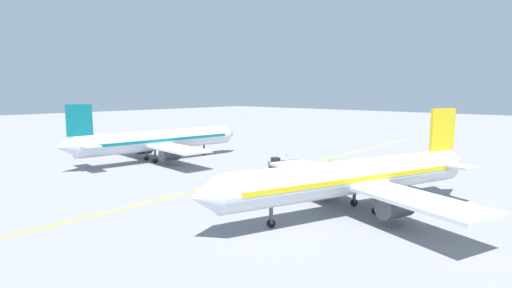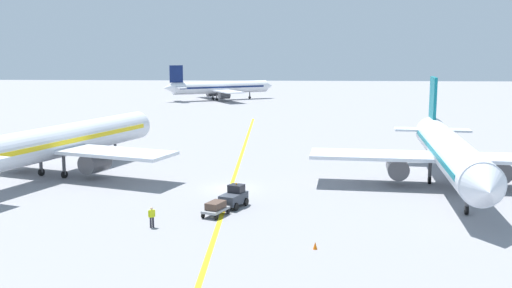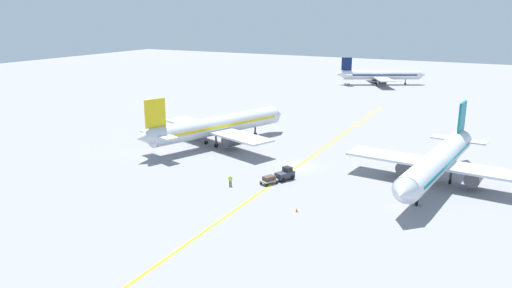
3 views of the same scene
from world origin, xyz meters
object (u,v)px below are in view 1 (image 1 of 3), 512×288
baggage_tug_dark (278,164)px  baggage_cart_trailing (295,163)px  airplane_at_gate (354,178)px  airplane_adjacent_stand (158,141)px  ground_crew_worker (331,163)px  traffic_cone_mid_apron (288,167)px  traffic_cone_near_nose (287,155)px

baggage_tug_dark → baggage_cart_trailing: size_ratio=1.14×
airplane_at_gate → baggage_tug_dark: bearing=-31.9°
airplane_adjacent_stand → ground_crew_worker: bearing=-150.6°
airplane_at_gate → baggage_tug_dark: airplane_at_gate is taller
baggage_cart_trailing → airplane_adjacent_stand: bearing=27.5°
ground_crew_worker → airplane_at_gate: bearing=127.1°
airplane_adjacent_stand → traffic_cone_mid_apron: size_ratio=64.63×
traffic_cone_near_nose → airplane_adjacent_stand: bearing=54.0°
airplane_at_gate → baggage_cart_trailing: size_ratio=11.73×
airplane_at_gate → baggage_cart_trailing: airplane_at_gate is taller
airplane_at_gate → baggage_tug_dark: 24.47m
airplane_at_gate → traffic_cone_mid_apron: airplane_at_gate is taller
baggage_tug_dark → ground_crew_worker: size_ratio=1.99×
baggage_tug_dark → airplane_adjacent_stand: bearing=22.2°
airplane_at_gate → baggage_cart_trailing: bearing=-39.4°
airplane_adjacent_stand → baggage_cart_trailing: 25.36m
baggage_cart_trailing → traffic_cone_near_nose: 11.40m
airplane_adjacent_stand → ground_crew_worker: airplane_adjacent_stand is taller
baggage_tug_dark → traffic_cone_near_nose: bearing=-58.5°
ground_crew_worker → traffic_cone_mid_apron: ground_crew_worker is taller
ground_crew_worker → traffic_cone_near_nose: bearing=-19.4°
traffic_cone_mid_apron → airplane_at_gate: bearing=143.8°
airplane_adjacent_stand → traffic_cone_near_nose: airplane_adjacent_stand is taller
baggage_tug_dark → traffic_cone_mid_apron: size_ratio=6.09×
airplane_at_gate → ground_crew_worker: size_ratio=20.52×
airplane_at_gate → ground_crew_worker: (14.70, -19.46, -2.80)m
airplane_at_gate → traffic_cone_near_nose: bearing=-41.1°
traffic_cone_mid_apron → baggage_cart_trailing: bearing=-107.7°
airplane_adjacent_stand → traffic_cone_mid_apron: (-21.89, -10.19, -3.43)m
baggage_tug_dark → traffic_cone_near_nose: baggage_tug_dark is taller
airplane_adjacent_stand → baggage_tug_dark: bearing=-157.8°
baggage_tug_dark → traffic_cone_near_nose: 13.01m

